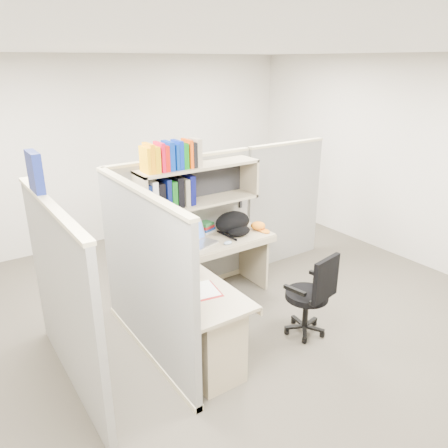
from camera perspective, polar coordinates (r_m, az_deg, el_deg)
ground at (r=4.73m, az=0.50°, el=-12.85°), size 6.00×6.00×0.00m
room_shell at (r=4.07m, az=0.57°, el=6.57°), size 6.00×6.00×6.00m
cubicle at (r=4.48m, az=-6.66°, el=-1.83°), size 3.79×1.84×1.95m
desk at (r=4.10m, az=-1.91°, el=-11.31°), size 1.74×1.75×0.73m
laptop at (r=4.70m, az=-3.01°, el=-1.38°), size 0.41×0.41×0.23m
backpack at (r=4.98m, az=1.51°, el=0.05°), size 0.49×0.42×0.25m
orange_cap at (r=5.16m, az=4.47°, el=-0.23°), size 0.20×0.22×0.09m
snack_canister at (r=4.08m, az=-4.13°, el=-6.03°), size 0.10×0.10×0.10m
tissue_box at (r=3.62m, az=-4.79°, el=-8.78°), size 0.14×0.14×0.20m
mouse at (r=4.74m, az=0.51°, el=-2.46°), size 0.11×0.08×0.04m
paper_cup at (r=4.86m, az=-4.79°, el=-1.53°), size 0.08×0.08×0.10m
book_stack at (r=5.10m, az=-2.72°, el=-0.32°), size 0.24×0.28×0.11m
loose_paper at (r=3.85m, az=-2.74°, el=-8.56°), size 0.27×0.33×0.00m
task_chair at (r=4.47m, az=11.08°, el=-10.59°), size 0.50×0.46×0.90m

